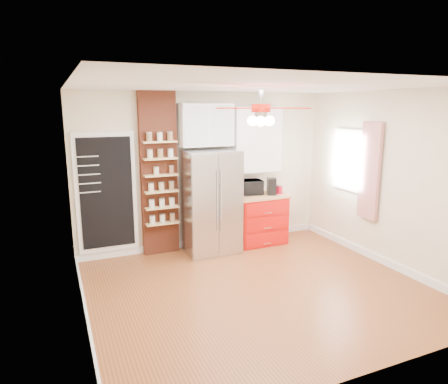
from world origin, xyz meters
name	(u,v)px	position (x,y,z in m)	size (l,w,h in m)	color
floor	(258,288)	(0.00, 0.00, 0.00)	(4.50, 4.50, 0.00)	brown
ceiling	(261,86)	(0.00, 0.00, 2.70)	(4.50, 4.50, 0.00)	white
wall_back	(205,171)	(0.00, 2.00, 1.35)	(4.50, 0.02, 2.70)	beige
wall_front	(371,238)	(0.00, -2.00, 1.35)	(4.50, 0.02, 2.70)	beige
wall_left	(77,210)	(-2.25, 0.00, 1.35)	(0.02, 4.00, 2.70)	beige
wall_right	(390,180)	(2.25, 0.00, 1.35)	(0.02, 4.00, 2.70)	beige
chalkboard	(106,193)	(-1.70, 1.96, 1.10)	(0.95, 0.05, 1.95)	white
brick_pillar	(159,174)	(-0.85, 1.92, 1.35)	(0.60, 0.16, 2.70)	brown
fridge	(210,202)	(-0.05, 1.63, 0.88)	(0.90, 0.70, 1.75)	silver
upper_glass_cabinet	(206,125)	(-0.05, 1.82, 2.15)	(0.90, 0.35, 0.70)	white
red_cabinet	(259,219)	(0.92, 1.68, 0.45)	(0.94, 0.64, 0.90)	red
upper_shelf_unit	(256,140)	(0.92, 1.85, 1.88)	(0.90, 0.30, 1.15)	white
window	(349,160)	(2.23, 0.90, 1.55)	(0.04, 0.75, 1.05)	white
curtain	(370,171)	(2.18, 0.35, 1.45)	(0.06, 0.40, 1.55)	#B11817
ceiling_fan	(261,109)	(0.00, 0.00, 2.42)	(1.40, 1.40, 0.44)	silver
toaster_oven	(249,187)	(0.75, 1.79, 1.03)	(0.47, 0.32, 0.26)	black
coffee_maker	(271,186)	(1.12, 1.60, 1.05)	(0.15, 0.19, 0.30)	black
canister_left	(279,190)	(1.29, 1.61, 0.97)	(0.11, 0.11, 0.15)	red
canister_right	(276,190)	(1.24, 1.67, 0.97)	(0.09, 0.09, 0.14)	red
pantry_jar_oats	(156,171)	(-0.92, 1.81, 1.43)	(0.09, 0.09, 0.12)	beige
pantry_jar_beans	(171,170)	(-0.67, 1.79, 1.43)	(0.08, 0.08, 0.12)	#92624A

